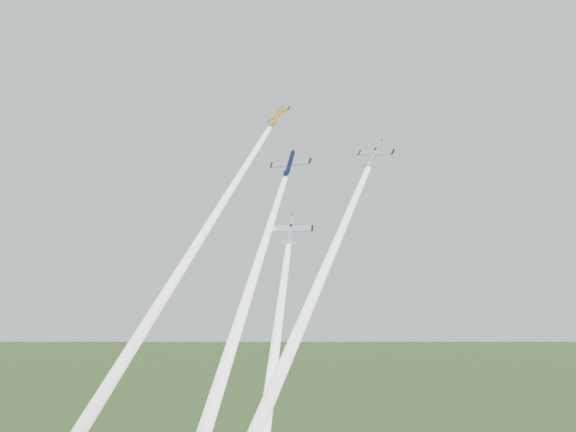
# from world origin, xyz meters

# --- Properties ---
(plane_yellow) EXTENTS (6.59, 6.79, 7.26)m
(plane_yellow) POSITION_xyz_m (-8.25, 3.53, 112.61)
(plane_yellow) COLOR gold
(smoke_trail_yellow) EXTENTS (14.95, 38.02, 54.60)m
(smoke_trail_yellow) POSITION_xyz_m (-14.91, -15.96, 83.35)
(smoke_trail_yellow) COLOR white
(plane_navy) EXTENTS (8.82, 6.53, 7.46)m
(plane_navy) POSITION_xyz_m (-1.61, -2.85, 101.61)
(plane_navy) COLOR #0C1437
(smoke_trail_navy) EXTENTS (6.93, 34.34, 47.43)m
(smoke_trail_navy) POSITION_xyz_m (0.82, -20.75, 75.95)
(smoke_trail_navy) COLOR white
(plane_silver_right) EXTENTS (8.22, 5.88, 7.07)m
(plane_silver_right) POSITION_xyz_m (14.53, -1.80, 102.18)
(plane_silver_right) COLOR silver
(smoke_trail_silver_right) EXTENTS (7.91, 36.20, 50.17)m
(smoke_trail_silver_right) POSITION_xyz_m (11.58, -20.61, 75.15)
(smoke_trail_silver_right) COLOR white
(plane_silver_low) EXTENTS (8.87, 7.61, 6.81)m
(plane_silver_low) POSITION_xyz_m (2.68, -9.57, 89.20)
(plane_silver_low) COLOR silver
(smoke_trail_silver_low) EXTENTS (13.94, 31.34, 45.09)m
(smoke_trail_silver_low) POSITION_xyz_m (8.89, -25.65, 64.70)
(smoke_trail_silver_low) COLOR white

